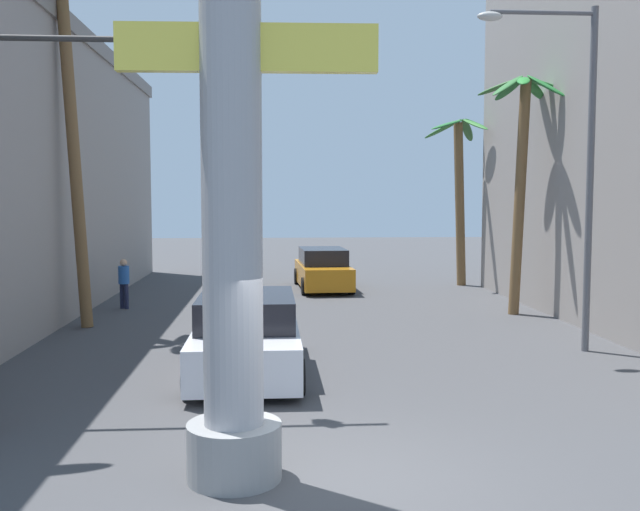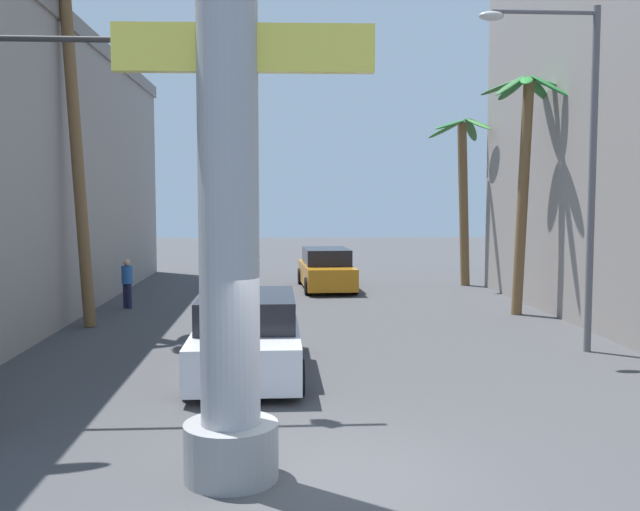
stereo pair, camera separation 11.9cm
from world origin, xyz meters
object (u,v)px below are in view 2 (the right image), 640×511
object	(u,v)px
neon_sign_pole	(228,67)
traffic_light_mast	(42,145)
street_lamp	(575,146)
pedestrian_far_left	(127,280)
car_lead	(247,335)
car_far	(326,270)
palm_tree_mid_right	(524,155)
palm_tree_far_right	(465,180)
palm_tree_mid_left	(74,112)

from	to	relation	value
neon_sign_pole	traffic_light_mast	bearing A→B (deg)	133.17
street_lamp	pedestrian_far_left	distance (m)	13.85
car_lead	pedestrian_far_left	distance (m)	9.49
car_far	palm_tree_mid_right	world-z (taller)	palm_tree_mid_right
palm_tree_mid_right	palm_tree_far_right	bearing A→B (deg)	89.04
car_far	traffic_light_mast	bearing A→B (deg)	-110.92
traffic_light_mast	car_lead	world-z (taller)	traffic_light_mast
car_lead	palm_tree_far_right	size ratio (longest dim) A/B	0.75
neon_sign_pole	palm_tree_mid_left	size ratio (longest dim) A/B	1.09
neon_sign_pole	palm_tree_mid_right	xyz separation A→B (m)	(7.79, 12.06, -0.28)
neon_sign_pole	traffic_light_mast	world-z (taller)	neon_sign_pole
neon_sign_pole	street_lamp	size ratio (longest dim) A/B	1.37
street_lamp	traffic_light_mast	size ratio (longest dim) A/B	1.24
palm_tree_far_right	car_far	bearing A→B (deg)	-172.44
car_far	pedestrian_far_left	distance (m)	7.97
car_lead	palm_tree_mid_left	world-z (taller)	palm_tree_mid_left
palm_tree_mid_right	palm_tree_mid_left	bearing A→B (deg)	-174.25
car_far	street_lamp	bearing A→B (deg)	-67.62
palm_tree_mid_left	pedestrian_far_left	bearing A→B (deg)	79.15
neon_sign_pole	car_far	distance (m)	19.09
neon_sign_pole	car_far	size ratio (longest dim) A/B	2.17
car_lead	palm_tree_mid_left	distance (m)	8.74
car_lead	palm_tree_far_right	bearing A→B (deg)	59.97
traffic_light_mast	street_lamp	bearing A→B (deg)	17.94
palm_tree_mid_left	car_lead	bearing A→B (deg)	-48.44
car_far	car_lead	bearing A→B (deg)	-100.59
palm_tree_mid_left	palm_tree_far_right	distance (m)	15.31
palm_tree_far_right	pedestrian_far_left	bearing A→B (deg)	-156.66
traffic_light_mast	car_far	xyz separation A→B (m)	(5.71, 14.92, -3.59)
car_lead	palm_tree_mid_left	xyz separation A→B (m)	(-4.75, 5.36, 5.01)
car_far	pedestrian_far_left	size ratio (longest dim) A/B	3.08
traffic_light_mast	pedestrian_far_left	world-z (taller)	traffic_light_mast
palm_tree_far_right	street_lamp	bearing A→B (deg)	-93.57
pedestrian_far_left	car_lead	bearing A→B (deg)	-64.11
neon_sign_pole	traffic_light_mast	distance (m)	4.89
neon_sign_pole	car_far	bearing A→B (deg)	82.60
palm_tree_mid_left	street_lamp	bearing A→B (deg)	-17.97
car_lead	traffic_light_mast	bearing A→B (deg)	-149.85
car_far	palm_tree_far_right	xyz separation A→B (m)	(5.52, 0.73, 3.44)
palm_tree_mid_right	pedestrian_far_left	world-z (taller)	palm_tree_mid_right
palm_tree_mid_right	car_lead	bearing A→B (deg)	-139.77
car_lead	neon_sign_pole	bearing A→B (deg)	-89.57
street_lamp	traffic_light_mast	world-z (taller)	street_lamp
car_far	palm_tree_mid_left	bearing A→B (deg)	-133.16
car_lead	palm_tree_mid_right	size ratio (longest dim) A/B	0.70
neon_sign_pole	pedestrian_far_left	distance (m)	15.14
street_lamp	palm_tree_mid_right	size ratio (longest dim) A/B	1.08
car_far	palm_tree_far_right	distance (m)	6.55
traffic_light_mast	car_far	distance (m)	16.38
neon_sign_pole	car_lead	bearing A→B (deg)	90.43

